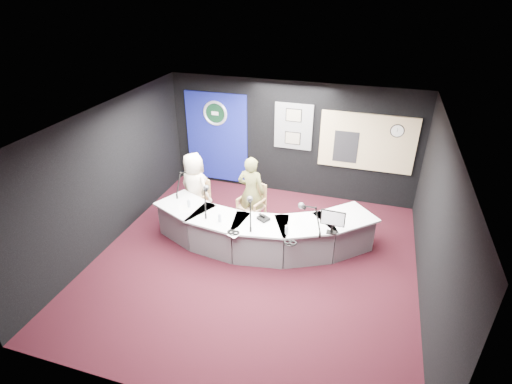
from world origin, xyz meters
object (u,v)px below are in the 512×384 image
(person_man, at_px, (195,188))
(person_woman, at_px, (251,192))
(armchair_right, at_px, (251,207))
(armchair_left, at_px, (196,199))
(broadcast_desk, at_px, (259,230))

(person_man, relative_size, person_woman, 0.99)
(armchair_right, bearing_deg, armchair_left, -154.67)
(armchair_left, height_order, armchair_right, armchair_left)
(broadcast_desk, xyz_separation_m, person_woman, (-0.40, 0.72, 0.44))
(armchair_left, bearing_deg, armchair_right, 28.49)
(armchair_left, relative_size, person_woman, 0.64)
(armchair_right, bearing_deg, person_man, -154.67)
(armchair_right, relative_size, person_man, 0.56)
(armchair_left, bearing_deg, person_man, 0.00)
(person_man, xyz_separation_m, person_woman, (1.25, 0.14, 0.01))
(broadcast_desk, bearing_deg, armchair_right, 119.20)
(broadcast_desk, relative_size, person_woman, 2.78)
(person_man, distance_m, person_woman, 1.26)
(armchair_right, bearing_deg, broadcast_desk, -41.86)
(broadcast_desk, distance_m, armchair_left, 1.75)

